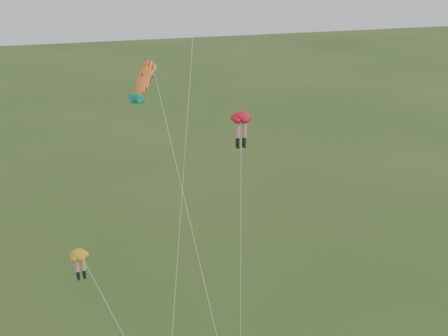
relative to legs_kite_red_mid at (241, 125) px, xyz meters
name	(u,v)px	position (x,y,z in m)	size (l,w,h in m)	color
legs_kite_red_mid	(241,125)	(0.00, 0.00, 0.00)	(2.40, 5.39, 15.38)	red
legs_kite_yellow	(83,264)	(-9.57, -2.65, -5.65)	(4.50, 5.94, 9.68)	orange
fish_kite	(146,80)	(-4.81, 2.93, 2.32)	(3.44, 11.14, 18.14)	#FFA920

